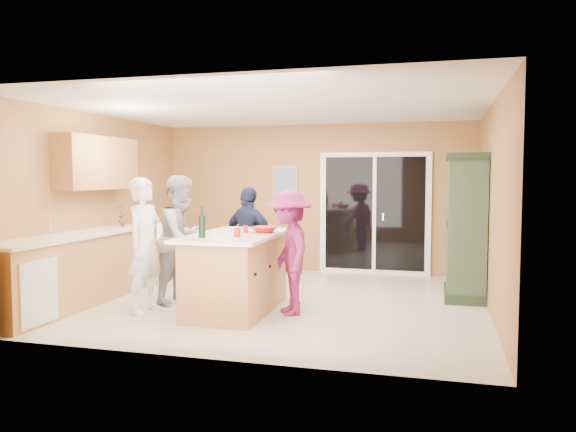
% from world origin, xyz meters
% --- Properties ---
extents(floor, '(5.50, 5.50, 0.00)m').
position_xyz_m(floor, '(0.00, 0.00, 0.00)').
color(floor, beige).
rests_on(floor, ground).
extents(ceiling, '(5.50, 5.00, 0.10)m').
position_xyz_m(ceiling, '(0.00, 0.00, 2.60)').
color(ceiling, silver).
rests_on(ceiling, wall_back).
extents(wall_back, '(5.50, 0.10, 2.60)m').
position_xyz_m(wall_back, '(0.00, 2.50, 1.30)').
color(wall_back, '#C27C4F').
rests_on(wall_back, ground).
extents(wall_front, '(5.50, 0.10, 2.60)m').
position_xyz_m(wall_front, '(0.00, -2.50, 1.30)').
color(wall_front, '#C27C4F').
rests_on(wall_front, ground).
extents(wall_left, '(0.10, 5.00, 2.60)m').
position_xyz_m(wall_left, '(-2.75, 0.00, 1.30)').
color(wall_left, '#C27C4F').
rests_on(wall_left, ground).
extents(wall_right, '(0.10, 5.00, 2.60)m').
position_xyz_m(wall_right, '(2.75, 0.00, 1.30)').
color(wall_right, '#C27C4F').
rests_on(wall_right, ground).
extents(left_cabinet_run, '(0.65, 3.05, 1.24)m').
position_xyz_m(left_cabinet_run, '(-2.45, -1.05, 0.46)').
color(left_cabinet_run, '#BC8449').
rests_on(left_cabinet_run, floor).
extents(upper_cabinets, '(0.35, 1.60, 0.75)m').
position_xyz_m(upper_cabinets, '(-2.58, -0.20, 1.88)').
color(upper_cabinets, '#BC8449').
rests_on(upper_cabinets, wall_left).
extents(sliding_door, '(1.90, 0.07, 2.10)m').
position_xyz_m(sliding_door, '(1.05, 2.46, 1.05)').
color(sliding_door, white).
rests_on(sliding_door, floor).
extents(framed_picture, '(0.46, 0.04, 0.56)m').
position_xyz_m(framed_picture, '(-0.55, 2.48, 1.60)').
color(framed_picture, tan).
rests_on(framed_picture, wall_back).
extents(kitchen_island, '(1.03, 1.87, 0.98)m').
position_xyz_m(kitchen_island, '(-0.30, -0.70, 0.46)').
color(kitchen_island, '#BC8449').
rests_on(kitchen_island, floor).
extents(green_hutch, '(0.57, 1.09, 1.99)m').
position_xyz_m(green_hutch, '(2.49, 0.88, 0.97)').
color(green_hutch, '#1E3121').
rests_on(green_hutch, floor).
extents(woman_white, '(0.47, 0.65, 1.67)m').
position_xyz_m(woman_white, '(-1.37, -1.03, 0.83)').
color(woman_white, silver).
rests_on(woman_white, floor).
extents(woman_grey, '(0.79, 0.93, 1.70)m').
position_xyz_m(woman_grey, '(-1.19, -0.35, 0.85)').
color(woman_grey, '#99999B').
rests_on(woman_grey, floor).
extents(woman_navy, '(0.97, 0.64, 1.53)m').
position_xyz_m(woman_navy, '(-0.55, 0.51, 0.77)').
color(woman_navy, '#1B1B3B').
rests_on(woman_navy, floor).
extents(woman_magenta, '(0.95, 1.13, 1.52)m').
position_xyz_m(woman_magenta, '(0.36, -0.65, 0.76)').
color(woman_magenta, '#891E65').
rests_on(woman_magenta, floor).
extents(serving_bowl, '(0.35, 0.35, 0.08)m').
position_xyz_m(serving_bowl, '(0.00, -0.49, 1.02)').
color(serving_bowl, '#B31813').
rests_on(serving_bowl, kitchen_island).
extents(tulip_vase, '(0.18, 0.13, 0.34)m').
position_xyz_m(tulip_vase, '(-2.45, 0.20, 1.11)').
color(tulip_vase, maroon).
rests_on(tulip_vase, left_cabinet_run).
extents(tumbler_near, '(0.07, 0.07, 0.09)m').
position_xyz_m(tumbler_near, '(-0.21, -0.59, 1.03)').
color(tumbler_near, '#B31813').
rests_on(tumbler_near, kitchen_island).
extents(tumbler_far, '(0.09, 0.09, 0.11)m').
position_xyz_m(tumbler_far, '(-0.14, -1.10, 1.03)').
color(tumbler_far, '#B31813').
rests_on(tumbler_far, kitchen_island).
extents(wine_bottle, '(0.08, 0.08, 0.35)m').
position_xyz_m(wine_bottle, '(-0.52, -1.24, 1.12)').
color(wine_bottle, black).
rests_on(wine_bottle, kitchen_island).
extents(white_plate, '(0.32, 0.32, 0.02)m').
position_xyz_m(white_plate, '(-0.32, -1.11, 0.99)').
color(white_plate, white).
rests_on(white_plate, kitchen_island).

